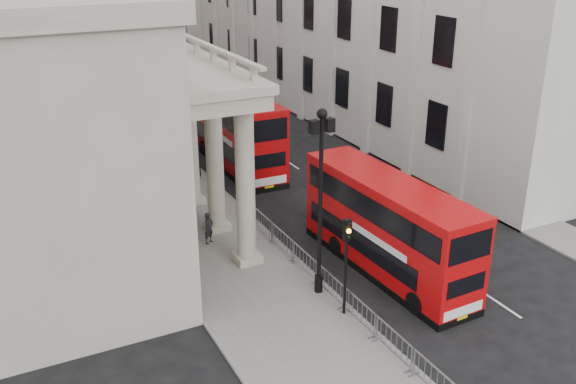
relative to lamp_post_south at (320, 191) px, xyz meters
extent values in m
plane|color=black|center=(0.60, -4.00, -4.91)|extent=(260.00, 260.00, 0.00)
cube|color=slate|center=(-2.40, 26.00, -4.85)|extent=(6.00, 140.00, 0.12)
cube|color=slate|center=(14.10, 26.00, -4.85)|extent=(3.00, 140.00, 0.12)
cube|color=slate|center=(0.55, 26.00, -4.84)|extent=(0.20, 140.00, 0.14)
cube|color=gray|center=(-9.90, 14.00, 1.09)|extent=(9.00, 28.00, 12.00)
cube|color=#60605E|center=(6.60, 88.00, -0.91)|extent=(8.00, 8.00, 8.00)
cylinder|color=black|center=(0.00, 0.00, -4.39)|extent=(0.36, 0.36, 0.80)
cylinder|color=black|center=(0.00, 0.00, -0.79)|extent=(0.18, 0.18, 8.00)
sphere|color=black|center=(0.00, 0.00, 3.31)|extent=(0.44, 0.44, 0.44)
cube|color=black|center=(0.35, 0.00, 2.81)|extent=(0.35, 0.35, 0.55)
cube|color=black|center=(-0.35, 0.00, 2.81)|extent=(0.35, 0.35, 0.55)
cylinder|color=black|center=(0.00, 16.00, -4.39)|extent=(0.36, 0.36, 0.80)
cylinder|color=black|center=(0.00, 16.00, -0.79)|extent=(0.18, 0.18, 8.00)
sphere|color=black|center=(0.00, 16.00, 3.31)|extent=(0.44, 0.44, 0.44)
cube|color=black|center=(0.35, 16.00, 2.81)|extent=(0.35, 0.35, 0.55)
cube|color=black|center=(-0.35, 16.00, 2.81)|extent=(0.35, 0.35, 0.55)
cylinder|color=black|center=(0.00, 32.00, -4.39)|extent=(0.36, 0.36, 0.80)
cylinder|color=black|center=(0.00, 32.00, -0.79)|extent=(0.18, 0.18, 8.00)
sphere|color=black|center=(0.00, 32.00, 3.31)|extent=(0.44, 0.44, 0.44)
cube|color=black|center=(0.35, 32.00, 2.81)|extent=(0.35, 0.35, 0.55)
cube|color=black|center=(-0.35, 32.00, 2.81)|extent=(0.35, 0.35, 0.55)
cylinder|color=black|center=(0.10, -2.00, -3.09)|extent=(0.12, 0.12, 3.40)
cube|color=black|center=(0.10, -2.00, -0.94)|extent=(0.28, 0.22, 0.90)
sphere|color=black|center=(0.10, -2.13, -0.64)|extent=(0.18, 0.18, 0.18)
sphere|color=orange|center=(0.10, -2.13, -0.94)|extent=(0.18, 0.18, 0.18)
sphere|color=black|center=(0.10, -2.13, -1.24)|extent=(0.18, 0.18, 0.18)
cube|color=gray|center=(0.25, -7.65, -4.24)|extent=(0.50, 2.30, 1.10)
cube|color=gray|center=(0.25, -5.30, -4.24)|extent=(0.50, 2.30, 1.10)
cube|color=gray|center=(0.25, -2.95, -4.24)|extent=(0.50, 2.30, 1.10)
cube|color=gray|center=(0.25, -0.60, -4.24)|extent=(0.50, 2.30, 1.10)
cube|color=gray|center=(0.25, 1.75, -4.24)|extent=(0.50, 2.30, 1.10)
cube|color=gray|center=(0.25, 4.10, -4.24)|extent=(0.50, 2.30, 1.10)
cube|color=gray|center=(0.25, 6.45, -4.24)|extent=(0.50, 2.30, 1.10)
cube|color=#BD080B|center=(3.86, 0.47, -3.58)|extent=(2.90, 10.48, 1.98)
cube|color=#BD080B|center=(3.86, 0.47, -1.52)|extent=(2.90, 10.48, 1.73)
cube|color=#BD080B|center=(3.86, 0.47, -0.53)|extent=(2.94, 10.52, 0.25)
cube|color=black|center=(3.86, 0.47, -4.74)|extent=(2.92, 10.48, 0.35)
cube|color=black|center=(3.86, 0.47, -3.33)|extent=(2.87, 8.51, 0.99)
cube|color=black|center=(3.86, 0.47, -1.42)|extent=(2.93, 9.89, 1.09)
cube|color=white|center=(4.07, -4.71, -4.27)|extent=(2.08, 0.14, 0.45)
cube|color=yellow|center=(4.07, -4.72, -4.59)|extent=(0.55, 0.06, 0.13)
cylinder|color=black|center=(2.89, -3.19, -4.42)|extent=(0.36, 1.00, 0.99)
cylinder|color=black|center=(5.12, -3.10, -4.42)|extent=(0.36, 1.00, 0.99)
cylinder|color=black|center=(2.64, 2.84, -4.42)|extent=(0.36, 1.00, 0.99)
cylinder|color=black|center=(4.88, 2.94, -4.42)|extent=(0.36, 1.00, 0.99)
cube|color=#A90709|center=(3.18, 17.53, -3.42)|extent=(2.96, 11.67, 2.21)
cube|color=#A90709|center=(3.18, 17.53, -1.12)|extent=(2.96, 11.67, 1.94)
cube|color=#A90709|center=(3.18, 17.53, -0.01)|extent=(3.00, 11.72, 0.28)
cube|color=black|center=(3.18, 17.53, -4.72)|extent=(2.98, 11.67, 0.39)
cube|color=black|center=(3.18, 17.53, -3.14)|extent=(2.99, 9.46, 1.11)
cube|color=black|center=(3.18, 17.53, -1.01)|extent=(3.01, 11.01, 1.22)
cube|color=white|center=(3.09, 11.72, -4.19)|extent=(2.33, 0.10, 0.50)
cube|color=yellow|center=(3.08, 11.71, -4.56)|extent=(0.61, 0.05, 0.14)
cylinder|color=black|center=(1.86, 13.51, -4.36)|extent=(0.37, 1.11, 1.11)
cylinder|color=black|center=(4.37, 13.46, -4.36)|extent=(0.37, 1.11, 1.11)
cylinder|color=black|center=(1.97, 20.26, -4.36)|extent=(0.37, 1.11, 1.11)
cylinder|color=black|center=(4.48, 20.22, -4.36)|extent=(0.37, 1.11, 1.11)
imported|color=black|center=(-2.68, 6.64, -3.96)|extent=(0.72, 0.65, 1.65)
imported|color=#2A2421|center=(-2.99, 11.35, -3.99)|extent=(0.98, 0.92, 1.60)
imported|color=black|center=(-3.03, 13.82, -3.99)|extent=(0.79, 0.53, 1.60)
camera|label=1|loc=(-12.24, -21.37, 10.06)|focal=40.00mm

